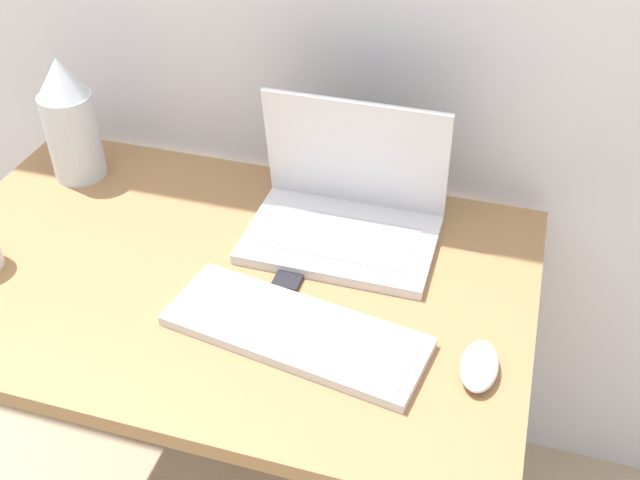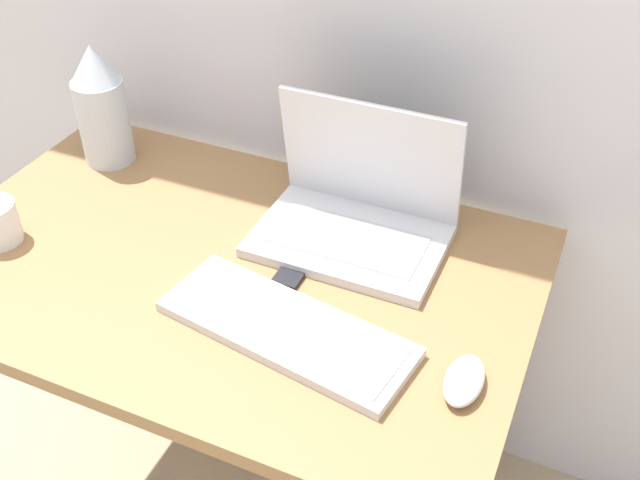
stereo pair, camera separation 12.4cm
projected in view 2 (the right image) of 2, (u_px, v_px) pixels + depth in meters
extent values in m
cube|color=olive|center=(225.00, 269.00, 1.36)|extent=(1.10, 0.70, 0.03)
cylinder|color=olive|center=(127.00, 263.00, 1.96)|extent=(0.05, 0.05, 0.72)
cylinder|color=olive|center=(502.00, 379.00, 1.64)|extent=(0.05, 0.05, 0.72)
cube|color=silver|center=(349.00, 240.00, 1.38)|extent=(0.35, 0.24, 0.02)
cube|color=#B7B7BC|center=(347.00, 239.00, 1.37)|extent=(0.28, 0.13, 0.00)
cube|color=silver|center=(370.00, 157.00, 1.37)|extent=(0.35, 0.05, 0.23)
cube|color=black|center=(372.00, 153.00, 1.38)|extent=(0.30, 0.03, 0.20)
cube|color=silver|center=(286.00, 329.00, 1.20)|extent=(0.44, 0.22, 0.02)
cube|color=#B2B2B2|center=(286.00, 324.00, 1.20)|extent=(0.40, 0.18, 0.00)
ellipsoid|color=silver|center=(464.00, 380.00, 1.11)|extent=(0.06, 0.11, 0.03)
cylinder|color=silver|center=(104.00, 121.00, 1.57)|extent=(0.11, 0.11, 0.18)
cone|color=silver|center=(92.00, 64.00, 1.49)|extent=(0.10, 0.10, 0.08)
cube|color=black|center=(290.00, 276.00, 1.31)|extent=(0.05, 0.06, 0.01)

